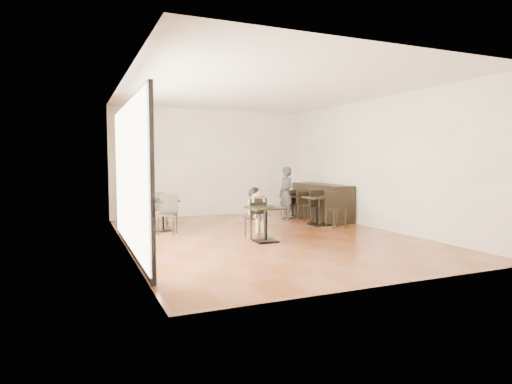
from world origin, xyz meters
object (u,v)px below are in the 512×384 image
cafe_table_back (293,207)px  child (255,213)px  chair_mid_a (313,206)px  chair_back_a (288,202)px  adult_patron (286,193)px  chair_left_a (158,210)px  cafe_table_mid (320,211)px  cafe_table_left (163,215)px  child_table (266,224)px  chair_left_b (167,215)px  chair_back_b (306,206)px  chair_mid_b (336,210)px  child_chair (255,218)px

cafe_table_back → child: bearing=-132.0°
chair_mid_a → chair_back_a: bearing=-92.0°
adult_patron → chair_left_a: bearing=-95.9°
child → cafe_table_mid: child is taller
cafe_table_mid → cafe_table_left: cafe_table_left is taller
child_table → chair_mid_a: bearing=41.1°
chair_left_b → cafe_table_left: bearing=114.9°
chair_back_b → cafe_table_back: bearing=97.9°
child → cafe_table_back: child is taller
child → chair_back_a: size_ratio=1.39×
chair_mid_b → chair_left_b: chair_left_b is taller
chair_left_a → chair_back_b: (4.09, -0.27, -0.06)m
child_chair → chair_mid_b: bearing=-170.4°
cafe_table_mid → child_table: bearing=-146.1°
child_chair → cafe_table_mid: size_ratio=1.17×
cafe_table_left → chair_left_b: size_ratio=0.83×
cafe_table_back → chair_left_b: size_ratio=0.73×
chair_left_b → chair_back_b: size_ratio=1.14×
child_chair → chair_mid_a: 2.79m
child → cafe_table_left: (-1.69, 1.68, -0.17)m
child_table → cafe_table_mid: bearing=33.9°
adult_patron → chair_left_b: size_ratio=1.67×
child_table → child: (0.00, 0.55, 0.19)m
child → chair_left_b: bearing=146.1°
chair_mid_a → chair_back_a: 1.57m
child_table → chair_left_a: bearing=121.2°
cafe_table_back → chair_mid_a: bearing=-85.2°
chair_left_b → chair_back_a: (4.09, 1.93, -0.06)m
cafe_table_mid → child: bearing=-156.9°
chair_left_b → chair_back_b: 4.17m
cafe_table_mid → chair_back_a: 2.12m
chair_mid_a → cafe_table_mid: bearing=76.9°
cafe_table_mid → chair_left_b: bearing=177.3°
child_table → chair_left_b: (-1.69, 1.68, 0.09)m
child → chair_mid_a: child is taller
child → child_chair: bearing=0.0°
child → chair_back_b: bearing=39.3°
chair_back_b → child: bearing=-146.3°
adult_patron → chair_mid_b: adult_patron is taller
child_chair → cafe_table_mid: bearing=-156.9°
child_chair → chair_left_b: bearing=-33.9°
adult_patron → chair_back_b: bearing=57.9°
chair_left_b → cafe_table_back: bearing=44.1°
child_chair → cafe_table_left: bearing=-45.0°
child → chair_left_a: bearing=127.0°
cafe_table_back → chair_back_b: chair_back_b is taller
cafe_table_left → chair_back_a: bearing=18.7°
child → cafe_table_left: child is taller
chair_left_a → chair_back_a: size_ratio=1.14×
adult_patron → child_table: bearing=-40.1°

